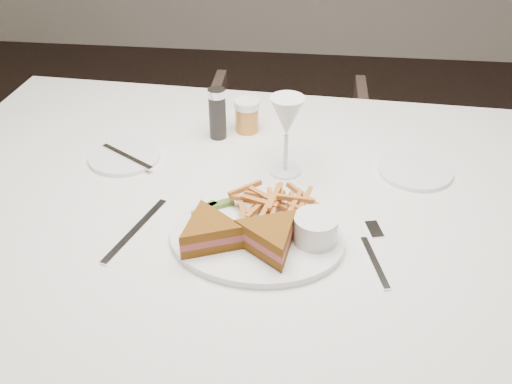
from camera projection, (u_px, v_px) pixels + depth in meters
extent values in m
plane|color=black|center=(370.00, 361.00, 1.74)|extent=(5.00, 5.00, 0.00)
cube|color=silver|center=(258.00, 325.00, 1.37)|extent=(1.54, 1.07, 0.75)
imported|color=#48352C|center=(285.00, 159.00, 2.13)|extent=(0.59, 0.56, 0.60)
ellipsoid|color=white|center=(257.00, 238.00, 1.04)|extent=(0.33, 0.27, 0.01)
cube|color=silver|center=(136.00, 230.00, 1.07)|extent=(0.07, 0.20, 0.00)
cylinder|color=white|center=(125.00, 157.00, 1.28)|extent=(0.16, 0.16, 0.01)
cylinder|color=white|center=(415.00, 170.00, 1.23)|extent=(0.16, 0.16, 0.01)
cylinder|color=black|center=(217.00, 114.00, 1.33)|extent=(0.04, 0.04, 0.12)
cylinder|color=#B6732B|center=(247.00, 116.00, 1.36)|extent=(0.06, 0.06, 0.08)
cube|color=#4B6E26|center=(220.00, 204.00, 1.10)|extent=(0.06, 0.04, 0.01)
cube|color=#4B6E26|center=(205.00, 209.00, 1.09)|extent=(0.05, 0.05, 0.01)
cylinder|color=white|center=(316.00, 229.00, 1.01)|extent=(0.08, 0.08, 0.05)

